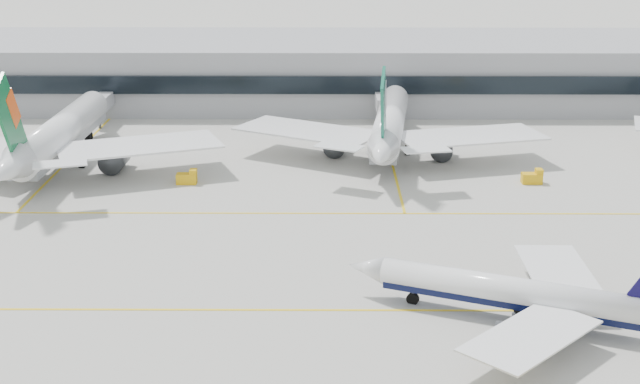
{
  "coord_description": "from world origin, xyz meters",
  "views": [
    {
      "loc": [
        10.34,
        -102.64,
        46.99
      ],
      "look_at": [
        9.62,
        18.0,
        7.5
      ],
      "focal_mm": 50.0,
      "sensor_mm": 36.0,
      "label": 1
    }
  ],
  "objects_px": {
    "widebody_eva": "(58,137)",
    "widebody_cathay": "(389,126)",
    "terminal": "(283,70)",
    "taxiing_airliner": "(524,295)"
  },
  "relations": [
    {
      "from": "widebody_eva",
      "to": "widebody_cathay",
      "type": "relative_size",
      "value": 1.05
    },
    {
      "from": "widebody_eva",
      "to": "terminal",
      "type": "height_order",
      "value": "widebody_eva"
    },
    {
      "from": "widebody_eva",
      "to": "widebody_cathay",
      "type": "distance_m",
      "value": 62.04
    },
    {
      "from": "taxiing_airliner",
      "to": "widebody_eva",
      "type": "relative_size",
      "value": 0.65
    },
    {
      "from": "taxiing_airliner",
      "to": "widebody_cathay",
      "type": "xyz_separation_m",
      "value": [
        -10.84,
        72.42,
        2.23
      ]
    },
    {
      "from": "widebody_eva",
      "to": "widebody_cathay",
      "type": "xyz_separation_m",
      "value": [
        61.31,
        9.48,
        -0.24
      ]
    },
    {
      "from": "taxiing_airliner",
      "to": "widebody_cathay",
      "type": "bearing_deg",
      "value": -58.98
    },
    {
      "from": "terminal",
      "to": "widebody_cathay",
      "type": "bearing_deg",
      "value": -65.81
    },
    {
      "from": "terminal",
      "to": "widebody_eva",
      "type": "bearing_deg",
      "value": -122.78
    },
    {
      "from": "taxiing_airliner",
      "to": "widebody_eva",
      "type": "height_order",
      "value": "widebody_eva"
    }
  ]
}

